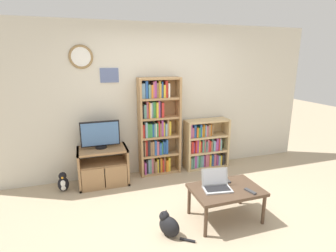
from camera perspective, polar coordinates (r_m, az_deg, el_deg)
ground_plane at (r=3.61m, az=6.58°, el=-19.62°), size 18.00×18.00×0.00m
wall_back at (r=4.65m, az=-1.98°, el=5.69°), size 5.89×0.09×2.60m
tv_stand at (r=4.46m, az=-13.89°, el=-8.50°), size 0.79×0.48×0.61m
television at (r=4.33m, az=-14.53°, el=-1.86°), size 0.61×0.18×0.44m
bookshelf_tall at (r=4.58m, az=-2.44°, el=-0.47°), size 0.72×0.26×1.71m
bookshelf_short at (r=5.00m, az=7.90°, el=-4.24°), size 0.83×0.30×0.93m
coffee_table at (r=3.50m, az=12.51°, el=-13.79°), size 0.88×0.58×0.43m
laptop at (r=3.43m, az=10.47°, el=-12.29°), size 0.38×0.30×0.24m
remote_near_laptop at (r=3.46m, az=17.48°, el=-13.40°), size 0.08×0.17×0.02m
remote_far_from_laptop at (r=3.67m, az=12.63°, el=-11.40°), size 0.05×0.16×0.02m
cat at (r=3.28m, az=0.09°, el=-20.74°), size 0.39×0.39×0.29m
penguin_figurine at (r=4.49m, az=-21.85°, el=-11.37°), size 0.17×0.15×0.31m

